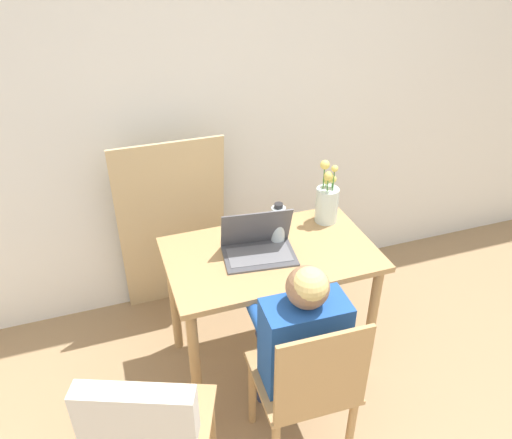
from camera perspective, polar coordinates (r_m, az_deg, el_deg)
name	(u,v)px	position (r m, az deg, el deg)	size (l,w,h in m)	color
wall_back	(228,99)	(2.84, -3.27, 13.56)	(6.40, 0.05, 2.50)	white
dining_table	(270,271)	(2.50, 1.66, -5.86)	(1.02, 0.61, 0.73)	tan
chair_occupied	(307,387)	(2.19, 5.87, -18.48)	(0.41, 0.41, 0.87)	tan
chair_spare	(148,429)	(1.93, -12.28, -22.36)	(0.53, 0.55, 0.88)	tan
person_seated	(299,335)	(2.13, 4.95, -13.00)	(0.36, 0.43, 1.03)	#1E4C9E
laptop	(258,244)	(2.39, 0.24, -2.82)	(0.37, 0.27, 0.22)	#4C4C51
flower_vase	(327,201)	(2.63, 8.11, 2.10)	(0.12, 0.12, 0.35)	silver
water_bottle	(278,224)	(2.45, 2.54, -0.52)	(0.07, 0.07, 0.22)	silver
cardboard_panel	(173,228)	(2.94, -9.49, -0.98)	(0.61, 0.17, 1.14)	tan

